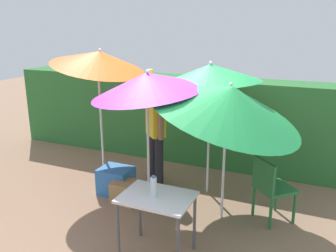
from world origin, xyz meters
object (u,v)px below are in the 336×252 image
Objects in this scene: umbrella_navy at (229,100)px; crate_cardboard at (125,192)px; umbrella_rainbow at (99,60)px; folding_table at (157,203)px; umbrella_yellow at (147,83)px; person_vendor at (156,129)px; bottle_water at (154,186)px; umbrella_orange at (211,73)px; cooler_box at (116,181)px; chair_plastic at (271,186)px.

crate_cardboard is (-1.45, -0.21, -1.49)m from umbrella_navy.
folding_table is at bearing -42.10° from umbrella_rainbow.
crate_cardboard is (-0.38, -0.05, -1.66)m from umbrella_yellow.
person_vendor reaches higher than folding_table.
crate_cardboard is 0.46× the size of folding_table.
umbrella_yellow reaches higher than crate_cardboard.
folding_table is 0.21m from bottle_water.
folding_table is at bearing -112.61° from umbrella_navy.
umbrella_orange is 8.65× the size of bottle_water.
crate_cardboard is (-1.02, -0.82, -1.73)m from umbrella_orange.
umbrella_rainbow is at bearing 152.51° from umbrella_yellow.
person_vendor is 5.06× the size of crate_cardboard.
umbrella_yellow is 0.97× the size of umbrella_navy.
cooler_box is at bearing -121.27° from person_vendor.
crate_cardboard is at bearing -171.72° from umbrella_navy.
person_vendor is 7.83× the size of bottle_water.
umbrella_rainbow is 1.34m from umbrella_yellow.
umbrella_rainbow is 2.93× the size of folding_table.
umbrella_orange is 0.98× the size of umbrella_yellow.
crate_cardboard is (0.29, -0.21, -0.04)m from cooler_box.
umbrella_yellow is at bearing 121.06° from folding_table.
crate_cardboard is at bearing -170.75° from chair_plastic.
crate_cardboard is 1.50m from bottle_water.
umbrella_yellow is 2.38× the size of chair_plastic.
umbrella_navy is 4.37× the size of cooler_box.
cooler_box is 0.63× the size of folding_table.
umbrella_navy is 2.73× the size of folding_table.
umbrella_navy is at bearing -11.20° from umbrella_rainbow.
umbrella_rainbow is 2.32m from umbrella_navy.
bottle_water is (-1.11, -1.28, 0.35)m from chair_plastic.
umbrella_yellow is at bearing -71.56° from person_vendor.
person_vendor is at bearing 114.67° from bottle_water.
umbrella_orange is at bearing 25.24° from cooler_box.
umbrella_yellow is 2.15m from chair_plastic.
umbrella_yellow is 1.49m from bottle_water.
crate_cardboard is (-2.05, -0.33, -0.34)m from chair_plastic.
folding_table is (-0.05, -1.76, -1.24)m from umbrella_orange.
umbrella_navy is (0.43, -0.61, -0.24)m from umbrella_orange.
folding_table is at bearing -58.94° from umbrella_yellow.
cooler_box is (-2.33, -0.13, -0.30)m from chair_plastic.
umbrella_yellow is 5.69× the size of crate_cardboard.
umbrella_yellow reaches higher than umbrella_orange.
folding_table reaches higher than crate_cardboard.
umbrella_navy is at bearing -168.43° from chair_plastic.
umbrella_navy reaches higher than chair_plastic.
bottle_water is at bearing -166.65° from folding_table.
umbrella_rainbow is 2.75m from folding_table.
cooler_box is at bearing 166.20° from umbrella_yellow.
umbrella_rainbow is 2.63× the size of chair_plastic.
umbrella_rainbow reaches higher than chair_plastic.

